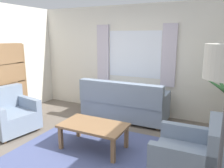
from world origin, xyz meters
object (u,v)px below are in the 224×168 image
couch (124,104)px  bookshelf (7,82)px  armchair_left (10,115)px  armchair_right (191,158)px  coffee_table (94,127)px

couch → bookshelf: 2.65m
couch → bookshelf: size_ratio=1.10×
armchair_left → armchair_right: bearing=-81.0°
armchair_right → coffee_table: (-1.58, 0.22, 0.03)m
couch → coffee_table: 1.46m
armchair_left → armchair_right: 3.43m
coffee_table → bookshelf: bookshelf is taller
bookshelf → armchair_right: bearing=82.4°
couch → bookshelf: bookshelf is taller
couch → coffee_table: size_ratio=1.73×
armchair_left → coffee_table: size_ratio=0.89×
armchair_left → coffee_table: bearing=-75.6°
couch → armchair_right: size_ratio=2.16×
armchair_left → coffee_table: (1.85, 0.13, 0.03)m
armchair_left → coffee_table: armchair_left is taller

